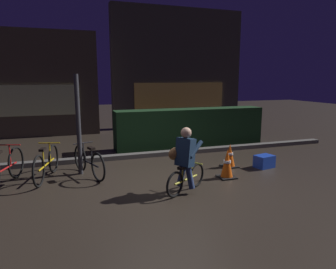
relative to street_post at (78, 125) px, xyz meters
The scene contains 13 objects.
ground_plane 2.35m from the street_post, 35.53° to the right, with size 40.00×40.00×0.00m, color #2D261E.
sidewalk_curb 2.22m from the street_post, 30.76° to the left, with size 12.00×0.24×0.12m, color #56544F.
hedge_row 4.00m from the street_post, 28.63° to the left, with size 4.80×0.70×1.19m, color #19381C.
storefront_left 5.56m from the street_post, 105.87° to the left, with size 4.97×0.54×3.86m.
storefront_right 7.69m from the street_post, 52.59° to the left, with size 5.89×0.54×5.12m.
street_post is the anchor object (origin of this frame).
parked_bike_leftmost 1.69m from the street_post, 167.11° to the right, with size 0.58×1.66×0.79m.
parked_bike_left_mid 1.05m from the street_post, 168.20° to the right, with size 0.52×1.58×0.75m.
parked_bike_center_left 0.83m from the street_post, 54.07° to the right, with size 0.59×1.48×0.72m.
traffic_cone_near 3.36m from the street_post, 23.49° to the right, with size 0.36×0.36×0.63m.
traffic_cone_far 3.62m from the street_post, ahead, with size 0.36×0.36×0.58m.
blue_crate 4.44m from the street_post, 11.98° to the right, with size 0.44×0.32×0.30m, color #193DB7.
cyclist 2.58m from the street_post, 44.72° to the right, with size 1.03×0.67×1.25m.
Camera 1 is at (-1.94, -5.71, 2.12)m, focal length 32.57 mm.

